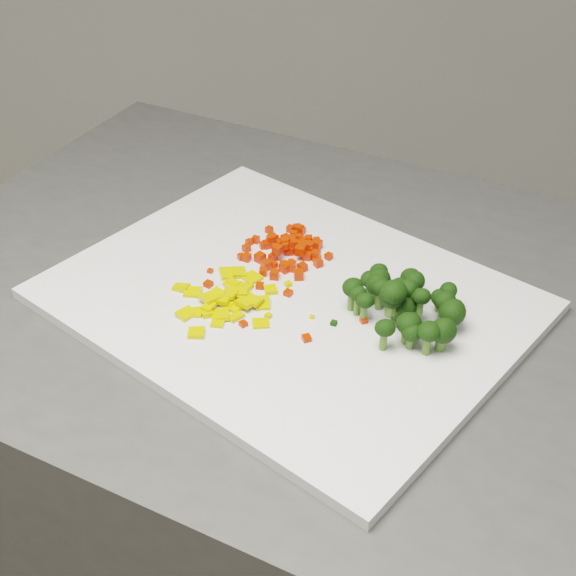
{
  "coord_description": "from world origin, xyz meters",
  "views": [
    {
      "loc": [
        -0.26,
        -0.16,
        1.46
      ],
      "look_at": [
        -0.3,
        0.57,
        0.92
      ],
      "focal_mm": 50.0,
      "sensor_mm": 36.0,
      "label": 1
    }
  ],
  "objects_px": {
    "counter_block": "(304,528)",
    "carrot_pile": "(285,244)",
    "broccoli_pile": "(396,297)",
    "cutting_board": "(288,300)",
    "pepper_pile": "(229,298)"
  },
  "relations": [
    {
      "from": "cutting_board",
      "to": "broccoli_pile",
      "type": "relative_size",
      "value": 3.75
    },
    {
      "from": "cutting_board",
      "to": "pepper_pile",
      "type": "height_order",
      "value": "pepper_pile"
    },
    {
      "from": "broccoli_pile",
      "to": "carrot_pile",
      "type": "bearing_deg",
      "value": 135.63
    },
    {
      "from": "cutting_board",
      "to": "carrot_pile",
      "type": "relative_size",
      "value": 4.5
    },
    {
      "from": "counter_block",
      "to": "cutting_board",
      "type": "bearing_deg",
      "value": -123.69
    },
    {
      "from": "counter_block",
      "to": "pepper_pile",
      "type": "xyz_separation_m",
      "value": [
        -0.09,
        -0.05,
        0.47
      ]
    },
    {
      "from": "pepper_pile",
      "to": "broccoli_pile",
      "type": "xyz_separation_m",
      "value": [
        0.18,
        -0.02,
        0.02
      ]
    },
    {
      "from": "pepper_pile",
      "to": "broccoli_pile",
      "type": "distance_m",
      "value": 0.18
    },
    {
      "from": "counter_block",
      "to": "carrot_pile",
      "type": "xyz_separation_m",
      "value": [
        -0.03,
        0.05,
        0.48
      ]
    },
    {
      "from": "cutting_board",
      "to": "pepper_pile",
      "type": "xyz_separation_m",
      "value": [
        -0.06,
        -0.02,
        0.02
      ]
    },
    {
      "from": "cutting_board",
      "to": "pepper_pile",
      "type": "distance_m",
      "value": 0.07
    },
    {
      "from": "cutting_board",
      "to": "pepper_pile",
      "type": "relative_size",
      "value": 3.88
    },
    {
      "from": "counter_block",
      "to": "carrot_pile",
      "type": "height_order",
      "value": "carrot_pile"
    },
    {
      "from": "counter_block",
      "to": "broccoli_pile",
      "type": "relative_size",
      "value": 7.47
    },
    {
      "from": "cutting_board",
      "to": "carrot_pile",
      "type": "distance_m",
      "value": 0.09
    }
  ]
}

